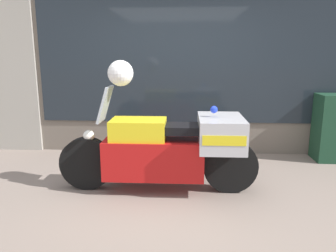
# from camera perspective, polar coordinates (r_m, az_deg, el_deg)

# --- Properties ---
(ground_plane) EXTENTS (60.00, 60.00, 0.00)m
(ground_plane) POSITION_cam_1_polar(r_m,az_deg,el_deg) (4.13, 0.22, -11.80)
(ground_plane) COLOR gray
(shop_building) EXTENTS (6.40, 0.55, 3.38)m
(shop_building) POSITION_cam_1_polar(r_m,az_deg,el_deg) (5.79, -2.36, 12.45)
(shop_building) COLOR #6B6056
(shop_building) RESTS_ON ground
(window_display) EXTENTS (5.16, 0.30, 1.81)m
(window_display) POSITION_cam_1_polar(r_m,az_deg,el_deg) (5.92, 4.53, 0.14)
(window_display) COLOR slate
(window_display) RESTS_ON ground
(paramedic_motorcycle) EXTENTS (2.48, 0.81, 1.32)m
(paramedic_motorcycle) POSITION_cam_1_polar(r_m,az_deg,el_deg) (4.06, 0.60, -3.76)
(paramedic_motorcycle) COLOR black
(paramedic_motorcycle) RESTS_ON ground
(white_helmet) EXTENTS (0.31, 0.31, 0.31)m
(white_helmet) POSITION_cam_1_polar(r_m,az_deg,el_deg) (3.98, -8.27, 9.09)
(white_helmet) COLOR white
(white_helmet) RESTS_ON paramedic_motorcycle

